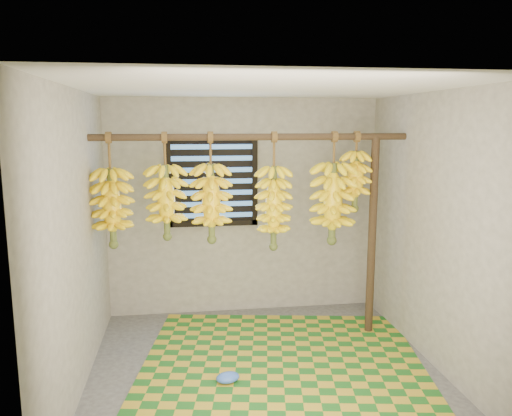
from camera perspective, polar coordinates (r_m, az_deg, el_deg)
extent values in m
cube|color=#444444|center=(4.55, 1.05, -18.28)|extent=(3.00, 3.00, 0.01)
cube|color=silver|center=(4.03, 1.16, 13.63)|extent=(3.00, 3.00, 0.01)
cube|color=slate|center=(5.59, -1.41, 0.10)|extent=(3.00, 0.01, 2.40)
cube|color=slate|center=(4.16, -19.86, -3.79)|extent=(0.01, 3.00, 2.40)
cube|color=slate|center=(4.61, 19.91, -2.52)|extent=(0.01, 3.00, 2.40)
cube|color=black|center=(5.49, -5.03, 3.06)|extent=(1.00, 0.04, 1.00)
cylinder|color=#43321C|center=(4.71, -0.27, 8.12)|extent=(3.00, 0.06, 0.06)
cylinder|color=#43321C|center=(5.15, 13.12, -3.25)|extent=(0.08, 0.08, 2.00)
cube|color=#1C601C|center=(4.79, 3.01, -16.62)|extent=(2.78, 2.37, 0.01)
ellipsoid|color=blue|center=(4.36, -3.25, -18.78)|extent=(0.23, 0.20, 0.08)
cylinder|color=brown|center=(4.72, -16.42, 6.03)|extent=(0.02, 0.02, 0.34)
cylinder|color=#4C5923|center=(4.77, -16.15, 0.23)|extent=(0.06, 0.06, 0.69)
cylinder|color=brown|center=(4.68, -10.38, 6.40)|extent=(0.02, 0.02, 0.31)
cylinder|color=#4C5923|center=(4.72, -10.22, 0.90)|extent=(0.06, 0.06, 0.66)
cylinder|color=brown|center=(4.68, -5.22, 6.53)|extent=(0.02, 0.02, 0.31)
cylinder|color=#4C5923|center=(4.73, -5.14, 0.77)|extent=(0.06, 0.06, 0.70)
cylinder|color=brown|center=(4.75, 2.07, 6.45)|extent=(0.02, 0.02, 0.34)
cylinder|color=#4C5923|center=(4.81, 2.03, 0.23)|extent=(0.06, 0.06, 0.77)
cylinder|color=brown|center=(4.89, 8.91, 6.57)|extent=(0.02, 0.02, 0.31)
cylinder|color=#4C5923|center=(4.94, 8.76, 0.76)|extent=(0.07, 0.07, 0.75)
cylinder|color=brown|center=(4.96, 11.42, 7.20)|extent=(0.02, 0.02, 0.20)
cylinder|color=#4C5923|center=(4.98, 11.29, 3.27)|extent=(0.06, 0.06, 0.55)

